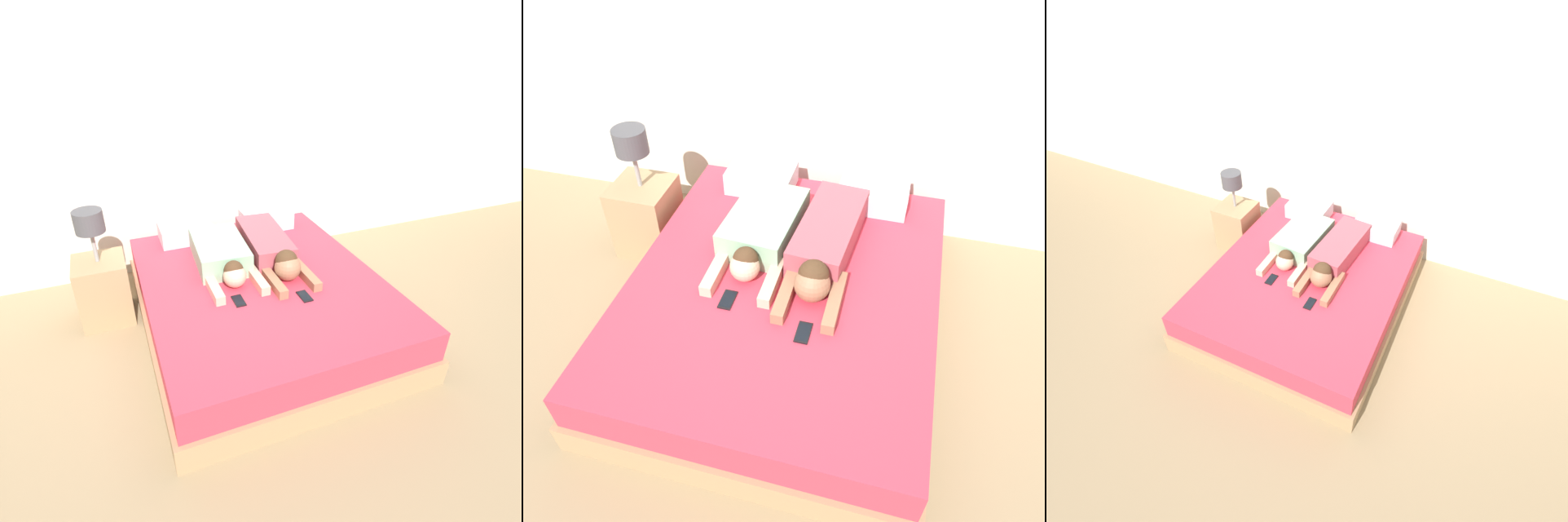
# 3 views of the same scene
# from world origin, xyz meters

# --- Properties ---
(ground_plane) EXTENTS (12.00, 12.00, 0.00)m
(ground_plane) POSITION_xyz_m (0.00, 0.00, 0.00)
(ground_plane) COLOR #9E8460
(wall_back) EXTENTS (12.00, 0.06, 2.60)m
(wall_back) POSITION_xyz_m (0.00, 1.24, 1.30)
(wall_back) COLOR silver
(wall_back) RESTS_ON ground_plane
(bed) EXTENTS (1.82, 2.17, 0.43)m
(bed) POSITION_xyz_m (0.00, 0.00, 0.21)
(bed) COLOR tan
(bed) RESTS_ON ground_plane
(pillow_head_left) EXTENTS (0.46, 0.31, 0.16)m
(pillow_head_left) POSITION_xyz_m (-0.40, 0.87, 0.50)
(pillow_head_left) COLOR silver
(pillow_head_left) RESTS_ON bed
(pillow_head_right) EXTENTS (0.46, 0.31, 0.16)m
(pillow_head_right) POSITION_xyz_m (0.40, 0.87, 0.50)
(pillow_head_right) COLOR silver
(pillow_head_right) RESTS_ON bed
(person_left) EXTENTS (0.44, 0.94, 0.20)m
(person_left) POSITION_xyz_m (-0.22, 0.28, 0.52)
(person_left) COLOR #8CBF99
(person_left) RESTS_ON bed
(person_right) EXTENTS (0.38, 1.11, 0.23)m
(person_right) POSITION_xyz_m (0.18, 0.25, 0.52)
(person_right) COLOR #B24C59
(person_right) RESTS_ON bed
(cell_phone_left) EXTENTS (0.07, 0.14, 0.01)m
(cell_phone_left) POSITION_xyz_m (-0.26, -0.24, 0.43)
(cell_phone_left) COLOR black
(cell_phone_left) RESTS_ON bed
(cell_phone_right) EXTENTS (0.07, 0.14, 0.01)m
(cell_phone_right) POSITION_xyz_m (0.20, -0.35, 0.43)
(cell_phone_right) COLOR black
(cell_phone_right) RESTS_ON bed
(nightstand) EXTENTS (0.40, 0.40, 0.95)m
(nightstand) POSITION_xyz_m (-1.15, 0.53, 0.32)
(nightstand) COLOR tan
(nightstand) RESTS_ON ground_plane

